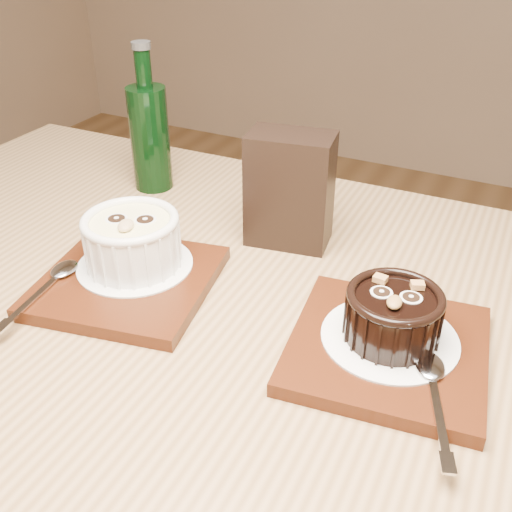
{
  "coord_description": "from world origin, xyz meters",
  "views": [
    {
      "loc": [
        0.35,
        -0.15,
        1.13
      ],
      "look_at": [
        0.12,
        0.31,
        0.81
      ],
      "focal_mm": 42.0,
      "sensor_mm": 36.0,
      "label": 1
    }
  ],
  "objects": [
    {
      "name": "ramekin_white",
      "position": [
        -0.03,
        0.3,
        0.8
      ],
      "size": [
        0.11,
        0.11,
        0.06
      ],
      "rotation": [
        0.0,
        0.0,
        0.4
      ],
      "color": "white",
      "rests_on": "doily_left"
    },
    {
      "name": "doily_right",
      "position": [
        0.26,
        0.3,
        0.77
      ],
      "size": [
        0.13,
        0.13,
        0.0
      ],
      "primitive_type": "cylinder",
      "color": "white",
      "rests_on": "tray_right"
    },
    {
      "name": "spoon_right",
      "position": [
        0.32,
        0.24,
        0.77
      ],
      "size": [
        0.07,
        0.13,
        0.01
      ],
      "primitive_type": null,
      "rotation": [
        0.0,
        0.0,
        0.35
      ],
      "color": "silver",
      "rests_on": "tray_right"
    },
    {
      "name": "tray_right",
      "position": [
        0.26,
        0.29,
        0.76
      ],
      "size": [
        0.2,
        0.2,
        0.01
      ],
      "primitive_type": "cube",
      "rotation": [
        0.0,
        0.0,
        0.13
      ],
      "color": "#441B0B",
      "rests_on": "table"
    },
    {
      "name": "green_bottle",
      "position": [
        -0.15,
        0.51,
        0.83
      ],
      "size": [
        0.06,
        0.06,
        0.21
      ],
      "color": "black",
      "rests_on": "table"
    },
    {
      "name": "condiment_stand",
      "position": [
        0.09,
        0.45,
        0.82
      ],
      "size": [
        0.11,
        0.08,
        0.14
      ],
      "primitive_type": "cube",
      "rotation": [
        0.0,
        0.0,
        0.16
      ],
      "color": "black",
      "rests_on": "table"
    },
    {
      "name": "doily_left",
      "position": [
        -0.03,
        0.3,
        0.77
      ],
      "size": [
        0.13,
        0.13,
        0.0
      ],
      "primitive_type": "cylinder",
      "color": "white",
      "rests_on": "tray_left"
    },
    {
      "name": "tray_left",
      "position": [
        -0.03,
        0.28,
        0.76
      ],
      "size": [
        0.21,
        0.21,
        0.01
      ],
      "primitive_type": "cube",
      "rotation": [
        0.0,
        0.0,
        0.19
      ],
      "color": "#441B0B",
      "rests_on": "table"
    },
    {
      "name": "ramekin_dark",
      "position": [
        0.26,
        0.3,
        0.79
      ],
      "size": [
        0.09,
        0.09,
        0.05
      ],
      "rotation": [
        0.0,
        0.0,
        0.15
      ],
      "color": "black",
      "rests_on": "doily_right"
    },
    {
      "name": "table",
      "position": [
        0.12,
        0.26,
        0.66
      ],
      "size": [
        1.21,
        0.82,
        0.75
      ],
      "rotation": [
        0.0,
        0.0,
        0.02
      ],
      "color": "brown",
      "rests_on": "ground"
    },
    {
      "name": "spoon_left",
      "position": [
        -0.09,
        0.22,
        0.77
      ],
      "size": [
        0.05,
        0.14,
        0.01
      ],
      "primitive_type": null,
      "rotation": [
        0.0,
        0.0,
        0.15
      ],
      "color": "silver",
      "rests_on": "tray_left"
    }
  ]
}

